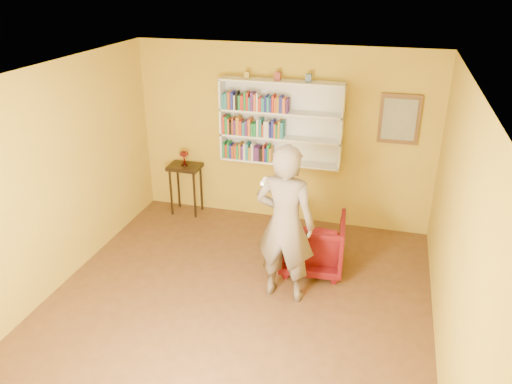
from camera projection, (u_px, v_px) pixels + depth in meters
room_shell at (231, 234)px, 5.42m from camera, size 5.30×5.80×2.88m
bookshelf at (282, 122)px, 7.29m from camera, size 1.80×0.29×1.23m
books_row_lower at (248, 152)px, 7.51m from camera, size 0.75×0.19×0.26m
books_row_middle at (253, 127)px, 7.33m from camera, size 0.92×0.19×0.27m
books_row_upper at (255, 102)px, 7.17m from camera, size 0.98×0.19×0.27m
ornament_left at (247, 75)px, 7.09m from camera, size 0.07×0.07×0.10m
ornament_centre at (278, 76)px, 6.98m from camera, size 0.08×0.08×0.11m
ornament_right at (309, 78)px, 6.87m from camera, size 0.08×0.08×0.11m
framed_painting at (399, 119)px, 6.87m from camera, size 0.55×0.05×0.70m
console_table at (185, 174)px, 7.90m from camera, size 0.50×0.38×0.82m
ruby_lustre at (184, 155)px, 7.77m from camera, size 0.15×0.15×0.23m
armchair at (313, 243)px, 6.52m from camera, size 0.87×0.89×0.75m
person at (285, 224)px, 5.72m from camera, size 0.75×0.53×1.94m
game_remote at (264, 181)px, 5.25m from camera, size 0.04×0.15×0.04m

